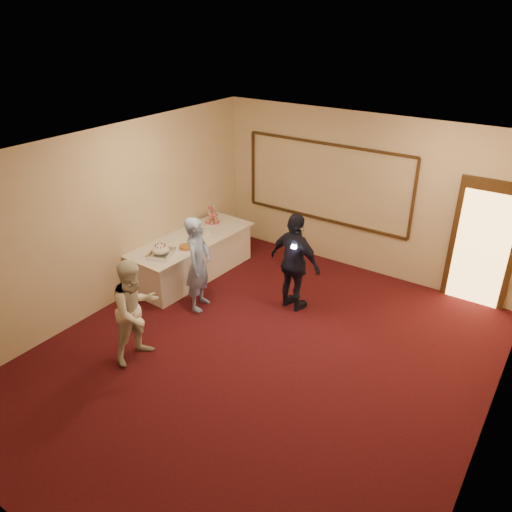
{
  "coord_description": "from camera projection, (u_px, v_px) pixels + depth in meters",
  "views": [
    {
      "loc": [
        3.24,
        -4.86,
        4.63
      ],
      "look_at": [
        -0.66,
        0.87,
        1.15
      ],
      "focal_mm": 35.0,
      "sensor_mm": 36.0,
      "label": 1
    }
  ],
  "objects": [
    {
      "name": "floor",
      "position": [
        260.0,
        360.0,
        7.3
      ],
      "size": [
        7.0,
        7.0,
        0.0
      ],
      "primitive_type": "plane",
      "color": "black",
      "rests_on": "ground"
    },
    {
      "name": "room_walls",
      "position": [
        260.0,
        233.0,
        6.39
      ],
      "size": [
        6.04,
        7.04,
        3.02
      ],
      "color": "beige",
      "rests_on": "floor"
    },
    {
      "name": "wall_molding",
      "position": [
        326.0,
        183.0,
        9.55
      ],
      "size": [
        3.45,
        0.04,
        1.55
      ],
      "color": "#362310",
      "rests_on": "room_walls"
    },
    {
      "name": "doorway",
      "position": [
        483.0,
        245.0,
        8.29
      ],
      "size": [
        1.05,
        0.07,
        2.2
      ],
      "color": "#362310",
      "rests_on": "floor"
    },
    {
      "name": "buffet_table",
      "position": [
        192.0,
        256.0,
        9.45
      ],
      "size": [
        1.13,
        2.62,
        0.77
      ],
      "color": "silver",
      "rests_on": "floor"
    },
    {
      "name": "pavlova_tray",
      "position": [
        161.0,
        251.0,
        8.59
      ],
      "size": [
        0.51,
        0.57,
        0.19
      ],
      "color": "silver",
      "rests_on": "buffet_table"
    },
    {
      "name": "cupcake_stand",
      "position": [
        212.0,
        215.0,
        9.88
      ],
      "size": [
        0.29,
        0.29,
        0.42
      ],
      "color": "#D44973",
      "rests_on": "buffet_table"
    },
    {
      "name": "plate_stack_a",
      "position": [
        195.0,
        232.0,
        9.33
      ],
      "size": [
        0.2,
        0.2,
        0.17
      ],
      "color": "white",
      "rests_on": "buffet_table"
    },
    {
      "name": "plate_stack_b",
      "position": [
        207.0,
        230.0,
        9.41
      ],
      "size": [
        0.19,
        0.19,
        0.16
      ],
      "color": "white",
      "rests_on": "buffet_table"
    },
    {
      "name": "tart",
      "position": [
        186.0,
        247.0,
        8.86
      ],
      "size": [
        0.29,
        0.29,
        0.06
      ],
      "color": "white",
      "rests_on": "buffet_table"
    },
    {
      "name": "man",
      "position": [
        198.0,
        264.0,
        8.23
      ],
      "size": [
        0.56,
        0.69,
        1.64
      ],
      "primitive_type": "imported",
      "rotation": [
        0.0,
        0.0,
        1.88
      ],
      "color": "#7F99D0",
      "rests_on": "floor"
    },
    {
      "name": "woman",
      "position": [
        136.0,
        311.0,
        7.04
      ],
      "size": [
        0.67,
        0.82,
        1.57
      ],
      "primitive_type": "imported",
      "rotation": [
        0.0,
        0.0,
        1.47
      ],
      "color": "silver",
      "rests_on": "floor"
    },
    {
      "name": "guest",
      "position": [
        295.0,
        263.0,
        8.2
      ],
      "size": [
        1.06,
        0.58,
        1.71
      ],
      "primitive_type": "imported",
      "rotation": [
        0.0,
        0.0,
        2.97
      ],
      "color": "black",
      "rests_on": "floor"
    },
    {
      "name": "camera_flash",
      "position": [
        294.0,
        247.0,
        7.84
      ],
      "size": [
        0.08,
        0.05,
        0.05
      ],
      "primitive_type": "cube",
      "rotation": [
        0.0,
        0.0,
        -0.18
      ],
      "color": "white",
      "rests_on": "guest"
    }
  ]
}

